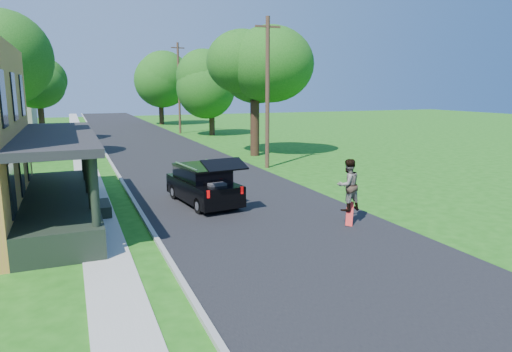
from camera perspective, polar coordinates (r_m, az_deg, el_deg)
name	(u,v)px	position (r m, az deg, el deg)	size (l,w,h in m)	color
ground	(304,246)	(14.01, 6.01, -8.67)	(140.00, 140.00, 0.00)	#1B5911
street	(169,156)	(32.56, -10.84, 2.45)	(8.00, 120.00, 0.02)	black
curb	(109,160)	(32.03, -17.95, 1.97)	(0.15, 120.00, 0.12)	gray
sidewalk	(84,161)	(31.95, -20.72, 1.78)	(1.30, 120.00, 0.03)	#9F9E96
black_suv	(203,185)	(18.78, -6.59, -1.08)	(2.26, 4.68, 2.10)	black
skateboarder	(348,185)	(16.13, 11.44, -1.11)	(0.96, 0.78, 1.82)	black
skateboard	(350,214)	(16.21, 11.62, -4.72)	(0.53, 0.52, 0.81)	red
tree_left_far	(38,80)	(43.77, -25.64, 10.82)	(6.20, 6.00, 8.22)	black
tree_right_near	(254,65)	(32.04, -0.26, 13.72)	(6.13, 5.91, 9.42)	black
tree_right_mid	(211,79)	(46.38, -5.69, 12.00)	(5.83, 5.64, 8.59)	black
tree_right_far	(159,72)	(61.58, -11.98, 12.56)	(8.17, 7.95, 10.32)	black
utility_pole_near	(267,92)	(26.94, 1.45, 10.48)	(1.53, 0.25, 8.69)	#3D261C
utility_pole_far	(179,87)	(48.80, -9.61, 10.87)	(1.43, 0.33, 9.28)	#3D261C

